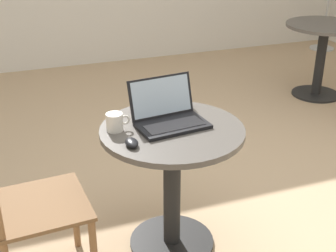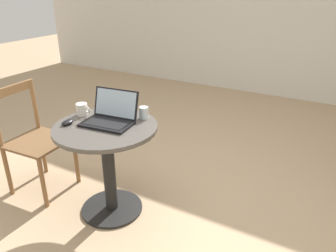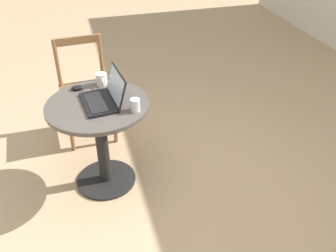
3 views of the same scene
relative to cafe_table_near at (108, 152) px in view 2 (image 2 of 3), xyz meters
name	(u,v)px [view 2 (image 2 of 3)]	position (x,y,z in m)	size (l,w,h in m)	color
ground_plane	(185,207)	(0.50, 0.30, -0.52)	(16.00, 16.00, 0.00)	tan
wall_back	(289,5)	(0.50, 3.53, 0.83)	(9.40, 0.06, 2.70)	silver
cafe_table_near	(108,152)	(0.00, 0.00, 0.00)	(0.74, 0.74, 0.73)	black
chair_near_left	(34,140)	(-0.74, -0.05, -0.06)	(0.47, 0.47, 0.91)	brown
laptop	(110,117)	(0.00, 0.05, 0.26)	(0.38, 0.31, 0.22)	black
mouse	(68,122)	(-0.25, -0.12, 0.23)	(0.06, 0.10, 0.03)	black
mug	(82,109)	(-0.28, 0.07, 0.26)	(0.12, 0.08, 0.09)	silver
drinking_glass	(144,113)	(0.17, 0.24, 0.26)	(0.07, 0.07, 0.09)	silver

